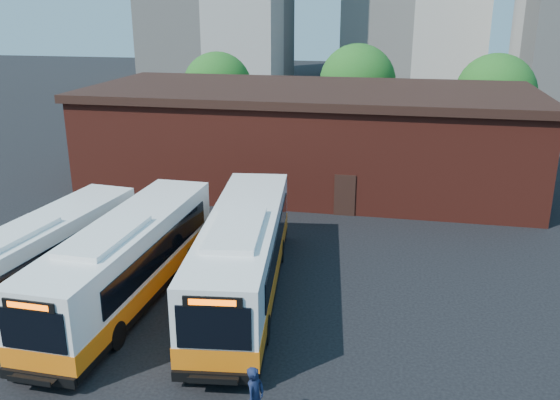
% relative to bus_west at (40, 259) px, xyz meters
% --- Properties ---
extents(ground, '(220.00, 220.00, 0.00)m').
position_rel_bus_west_xyz_m(ground, '(8.48, -2.09, -1.44)').
color(ground, black).
extents(bus_west, '(3.57, 11.82, 3.18)m').
position_rel_bus_west_xyz_m(bus_west, '(0.00, 0.00, 0.00)').
color(bus_west, white).
rests_on(bus_west, ground).
extents(bus_midwest, '(2.97, 12.92, 3.50)m').
position_rel_bus_west_xyz_m(bus_midwest, '(3.90, -0.03, 0.15)').
color(bus_midwest, white).
rests_on(bus_midwest, ground).
extents(bus_mideast, '(4.34, 13.57, 3.64)m').
position_rel_bus_west_xyz_m(bus_mideast, '(8.36, 1.28, 0.21)').
color(bus_mideast, white).
rests_on(bus_mideast, ground).
extents(transit_worker, '(0.64, 0.80, 1.94)m').
position_rel_bus_west_xyz_m(transit_worker, '(10.77, -6.49, -0.47)').
color(transit_worker, '#131B37').
rests_on(transit_worker, ground).
extents(depot_building, '(28.60, 12.60, 6.40)m').
position_rel_bus_west_xyz_m(depot_building, '(8.48, 17.90, 1.82)').
color(depot_building, '#5E2016').
rests_on(depot_building, ground).
extents(tree_west, '(6.00, 6.00, 7.65)m').
position_rel_bus_west_xyz_m(tree_west, '(-1.52, 29.91, 3.20)').
color(tree_west, '#382314').
rests_on(tree_west, ground).
extents(tree_mid, '(6.56, 6.56, 8.36)m').
position_rel_bus_west_xyz_m(tree_mid, '(10.48, 31.91, 3.64)').
color(tree_mid, '#382314').
rests_on(tree_mid, ground).
extents(tree_east, '(6.24, 6.24, 7.96)m').
position_rel_bus_west_xyz_m(tree_east, '(21.48, 28.91, 3.39)').
color(tree_east, '#382314').
rests_on(tree_east, ground).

